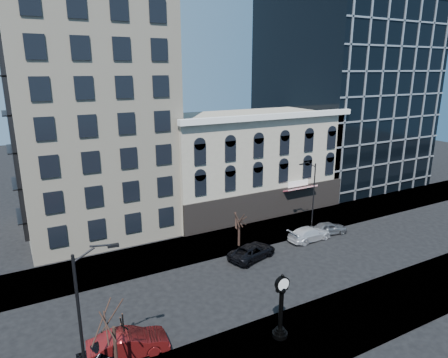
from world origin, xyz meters
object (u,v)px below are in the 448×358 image
street_clock (281,309)px  street_lamp_near (90,285)px  car_near_a (114,349)px  car_near_b (128,344)px

street_clock → street_lamp_near: street_lamp_near is taller
street_clock → car_near_a: 10.76m
street_clock → street_lamp_near: 12.53m
street_clock → car_near_b: (-9.28, 3.20, -1.37)m
car_near_b → street_clock: bearing=-102.4°
car_near_b → car_near_a: bearing=91.6°
street_clock → car_near_a: (-10.14, 3.28, -1.45)m
car_near_a → car_near_b: (0.86, -0.08, 0.07)m
street_lamp_near → car_near_b: 7.17m
street_clock → street_lamp_near: size_ratio=0.50×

